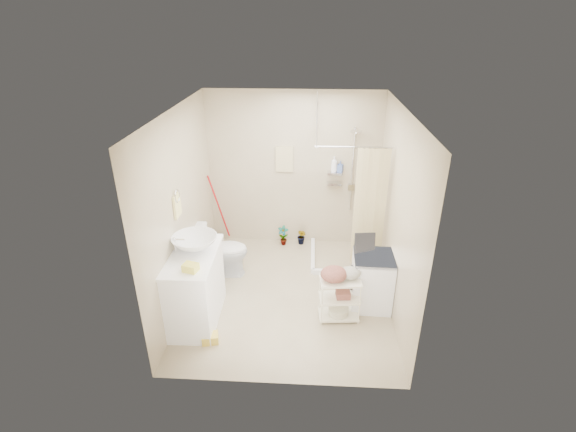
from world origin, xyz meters
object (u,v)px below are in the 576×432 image
at_px(washing_machine, 372,281).
at_px(laundry_rack, 340,295).
at_px(vanity, 194,287).
at_px(toilet, 221,250).

xyz_separation_m(washing_machine, laundry_rack, (-0.45, -0.31, -0.03)).
bearing_deg(laundry_rack, washing_machine, 29.86).
height_order(washing_machine, laundry_rack, washing_machine).
bearing_deg(vanity, washing_machine, 9.30).
bearing_deg(washing_machine, vanity, -167.44).
bearing_deg(washing_machine, toilet, 165.79).
relative_size(vanity, laundry_rack, 1.55).
height_order(vanity, toilet, vanity).
height_order(toilet, laundry_rack, toilet).
relative_size(vanity, toilet, 1.36).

